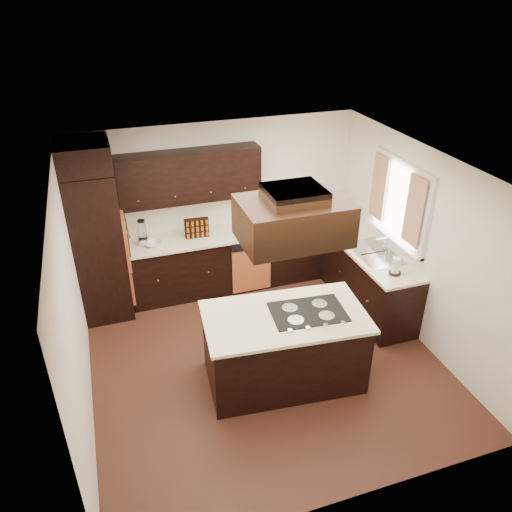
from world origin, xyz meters
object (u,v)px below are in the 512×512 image
island (284,349)px  range_hood (293,221)px  oven_column (99,245)px  spice_rack (197,228)px

island → range_hood: 1.73m
oven_column → spice_rack: oven_column is taller
oven_column → spice_rack: 1.37m
island → spice_rack: (-0.51, 2.21, 0.62)m
range_hood → oven_column: bearing=129.7°
oven_column → island: 2.90m
oven_column → spice_rack: (1.37, 0.09, 0.00)m
range_hood → spice_rack: range_hood is taller
island → range_hood: size_ratio=1.68×
oven_column → range_hood: (1.88, -2.25, 1.10)m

